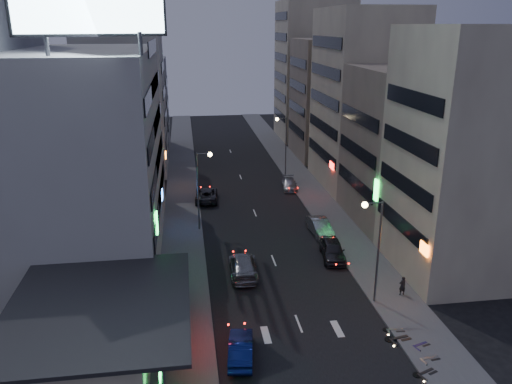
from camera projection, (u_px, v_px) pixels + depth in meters
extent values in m
plane|color=black|center=(313.00, 359.00, 31.29)|extent=(180.00, 180.00, 0.00)
cube|color=#4C4C4F|center=(182.00, 204.00, 58.34)|extent=(4.00, 120.00, 0.12)
cube|color=#4C4C4F|center=(315.00, 197.00, 60.50)|extent=(4.00, 120.00, 0.12)
cube|color=beige|center=(85.00, 335.00, 30.70)|extent=(8.00, 12.00, 3.60)
cube|color=black|center=(98.00, 306.00, 30.22)|extent=(11.00, 13.00, 0.25)
cube|color=black|center=(167.00, 310.00, 30.98)|extent=(0.12, 4.00, 0.90)
cube|color=#FF1E14|center=(169.00, 310.00, 30.99)|extent=(0.04, 3.70, 0.70)
cube|color=#AEAFAA|center=(77.00, 153.00, 44.90)|extent=(14.00, 24.00, 18.00)
cube|color=beige|center=(467.00, 155.00, 39.99)|extent=(10.00, 11.00, 20.00)
cube|color=gray|center=(409.00, 147.00, 51.49)|extent=(11.00, 12.00, 16.00)
cube|color=beige|center=(363.00, 100.00, 62.66)|extent=(10.00, 14.00, 22.00)
cube|color=#AEAFAA|center=(123.00, 101.00, 68.24)|extent=(11.00, 10.00, 20.00)
cube|color=gray|center=(130.00, 105.00, 81.17)|extent=(12.00, 10.00, 15.00)
cube|color=gray|center=(332.00, 99.00, 77.44)|extent=(11.00, 12.00, 18.00)
cube|color=beige|center=(313.00, 71.00, 89.70)|extent=(12.00, 12.00, 24.00)
cylinder|color=#595B60|center=(47.00, 44.00, 32.55)|extent=(0.30, 0.30, 1.50)
cylinder|color=#595B60|center=(140.00, 44.00, 33.36)|extent=(0.30, 0.30, 1.50)
cylinder|color=#595B60|center=(378.00, 253.00, 36.46)|extent=(0.16, 0.16, 8.00)
cylinder|color=#595B60|center=(373.00, 203.00, 35.13)|extent=(1.40, 0.10, 0.10)
sphere|color=#FFD88C|center=(365.00, 205.00, 35.08)|extent=(0.44, 0.44, 0.44)
cylinder|color=#595B60|center=(198.00, 192.00, 49.77)|extent=(0.16, 0.16, 8.00)
cylinder|color=#595B60|center=(204.00, 154.00, 48.63)|extent=(1.40, 0.10, 0.10)
sphere|color=#FFD88C|center=(210.00, 154.00, 48.74)|extent=(0.44, 0.44, 0.44)
cylinder|color=#595B60|center=(286.00, 146.00, 68.37)|extent=(0.16, 0.16, 8.00)
cylinder|color=#595B60|center=(281.00, 118.00, 67.03)|extent=(1.40, 0.10, 0.10)
sphere|color=#FFD88C|center=(277.00, 119.00, 66.98)|extent=(0.44, 0.44, 0.44)
imported|color=#2A292F|center=(333.00, 250.00, 44.63)|extent=(2.57, 5.04, 1.65)
imported|color=#9A9FA2|center=(320.00, 227.00, 49.76)|extent=(1.93, 4.89, 1.58)
imported|color=#2A292F|center=(206.00, 194.00, 59.41)|extent=(2.91, 5.68, 1.53)
imported|color=#9D9EA5|center=(290.00, 184.00, 63.65)|extent=(2.25, 4.58, 1.28)
imported|color=navy|center=(241.00, 348.00, 31.23)|extent=(2.05, 4.45, 1.41)
imported|color=gray|center=(243.00, 266.00, 41.69)|extent=(2.57, 5.65, 1.60)
imported|color=black|center=(402.00, 286.00, 38.35)|extent=(0.61, 0.44, 1.54)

